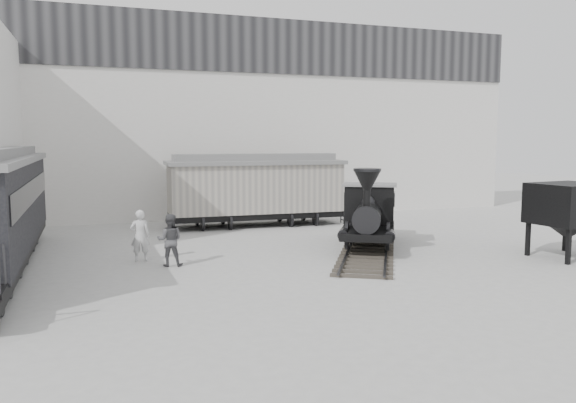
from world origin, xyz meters
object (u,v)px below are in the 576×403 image
object	(u,v)px
coal_hopper	(568,209)
locomotive	(369,219)
visitor_a	(140,236)
boxcar	(256,188)
visitor_b	(170,240)

from	to	relation	value
coal_hopper	locomotive	bearing A→B (deg)	139.69
visitor_a	boxcar	bearing A→B (deg)	-128.21
boxcar	coal_hopper	bearing A→B (deg)	-50.66
visitor_b	coal_hopper	bearing A→B (deg)	-178.68
locomotive	boxcar	size ratio (longest dim) A/B	1.00
visitor_a	visitor_b	world-z (taller)	visitor_a
locomotive	visitor_a	world-z (taller)	locomotive
boxcar	coal_hopper	world-z (taller)	boxcar
locomotive	coal_hopper	size ratio (longest dim) A/B	3.23
locomotive	visitor_a	xyz separation A→B (m)	(-8.89, 0.38, -0.26)
locomotive	visitor_b	size ratio (longest dim) A/B	4.93
boxcar	visitor_a	bearing A→B (deg)	-130.79
coal_hopper	visitor_b	bearing A→B (deg)	159.61
visitor_b	coal_hopper	xyz separation A→B (m)	(14.10, -3.27, 0.89)
visitor_b	locomotive	bearing A→B (deg)	-160.57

